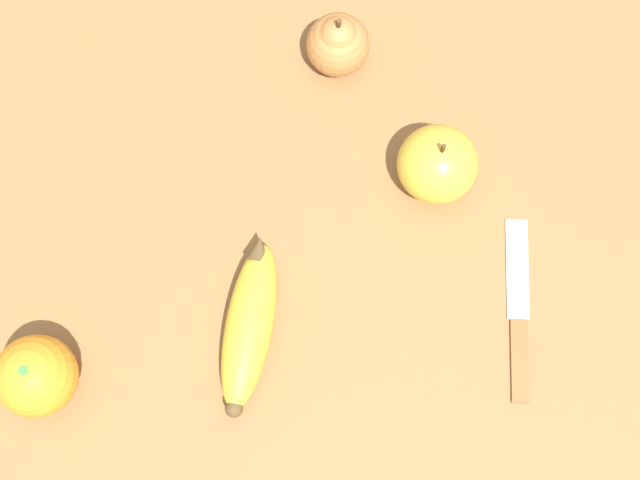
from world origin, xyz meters
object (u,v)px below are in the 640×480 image
(apple, at_px, (437,164))
(paring_knife, at_px, (519,315))
(orange, at_px, (36,376))
(pear, at_px, (338,43))
(banana, at_px, (249,324))

(apple, height_order, paring_knife, apple)
(orange, height_order, pear, pear)
(banana, xyz_separation_m, pear, (0.23, 0.20, 0.01))
(pear, distance_m, paring_knife, 0.33)
(banana, distance_m, pear, 0.30)
(pear, xyz_separation_m, apple, (0.01, -0.16, -0.00))
(banana, height_order, paring_knife, banana)
(apple, bearing_deg, paring_knife, -93.44)
(banana, relative_size, apple, 1.79)
(orange, height_order, paring_knife, orange)
(banana, bearing_deg, orange, 114.03)
(orange, xyz_separation_m, pear, (0.42, 0.14, -0.00))
(orange, bearing_deg, paring_knife, -24.01)
(orange, distance_m, paring_knife, 0.46)
(banana, xyz_separation_m, paring_knife, (0.23, -0.13, -0.02))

